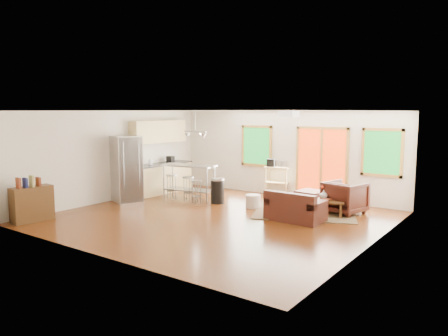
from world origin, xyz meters
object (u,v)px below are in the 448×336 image
Objects in this scene: loveseat at (295,209)px; coffee_table at (326,202)px; ottoman at (311,199)px; island at (189,175)px; armchair at (345,196)px; refrigerator at (126,169)px; kitchen_cart at (276,171)px; rug at (304,212)px.

coffee_table is at bearing 71.56° from loveseat.
island reaches higher than ottoman.
refrigerator is (-5.71, -2.15, 0.49)m from armchair.
armchair is 0.80× the size of kitchen_cart.
kitchen_cart reaches higher than rug.
armchair reaches higher than loveseat.
ottoman reaches higher than coffee_table.
rug is at bearing -43.02° from kitchen_cart.
rug is 2.46m from kitchen_cart.
coffee_table reaches higher than rug.
refrigerator is at bearing -161.48° from rug.
rug is 2.73× the size of armchair.
loveseat is 5.10m from refrigerator.
ottoman is at bearing 1.69° from armchair.
refrigerator is at bearing -132.24° from island.
refrigerator reaches higher than island.
ottoman is (-0.71, 0.66, -0.11)m from coffee_table.
rug is 1.32× the size of refrigerator.
island reaches higher than rug.
rug is 3.74× the size of ottoman.
refrigerator reaches higher than loveseat.
armchair is at bearing 10.17° from island.
coffee_table is 4.19m from island.
loveseat is at bearing 27.28° from refrigerator.
kitchen_cart is (-1.87, 2.47, 0.50)m from loveseat.
armchair is at bearing -12.85° from ottoman.
kitchen_cart is (-2.57, 1.07, 0.32)m from armchair.
refrigerator reaches higher than rug.
island reaches higher than loveseat.
coffee_table is 0.97m from ottoman.
refrigerator is 1.83m from island.
refrigerator reaches higher than coffee_table.
rug is 2.34× the size of coffee_table.
armchair is 4.57m from island.
armchair is (0.34, 0.42, 0.13)m from coffee_table.
kitchen_cart is (1.92, 1.87, 0.08)m from island.
armchair is at bearing 51.55° from coffee_table.
armchair reaches higher than ottoman.
refrigerator reaches higher than armchair.
loveseat is 0.80× the size of island.
refrigerator is at bearing -169.34° from loveseat.
ottoman is at bearing 103.06° from rug.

